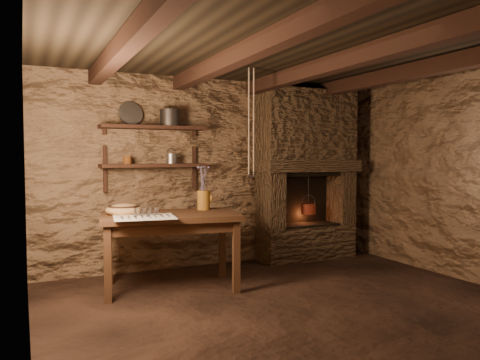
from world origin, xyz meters
name	(u,v)px	position (x,y,z in m)	size (l,w,h in m)	color
floor	(297,309)	(0.00, 0.00, 0.00)	(4.50, 4.50, 0.00)	black
back_wall	(215,172)	(0.00, 2.00, 1.20)	(4.50, 0.04, 2.40)	brown
left_wall	(27,186)	(-2.25, 0.00, 1.20)	(0.04, 4.00, 2.40)	brown
right_wall	(469,175)	(2.25, 0.00, 1.20)	(0.04, 4.00, 2.40)	brown
ceiling	(298,46)	(0.00, 0.00, 2.40)	(4.50, 4.00, 0.04)	black
beam_far_left	(131,39)	(-1.50, 0.00, 2.31)	(0.14, 3.95, 0.16)	black
beam_mid_left	(248,51)	(-0.50, 0.00, 2.31)	(0.14, 3.95, 0.16)	black
beam_mid_right	(343,61)	(0.50, 0.00, 2.31)	(0.14, 3.95, 0.16)	black
beam_far_right	(422,69)	(1.50, 0.00, 2.31)	(0.14, 3.95, 0.16)	black
shelf_lower	(154,165)	(-0.85, 1.84, 1.30)	(1.25, 0.30, 0.04)	black
shelf_upper	(154,127)	(-0.85, 1.84, 1.75)	(1.25, 0.30, 0.04)	black
hearth	(306,170)	(1.25, 1.77, 1.23)	(1.43, 0.51, 2.30)	#3B2C1D
work_table	(170,248)	(-0.87, 1.13, 0.43)	(1.54, 1.05, 0.81)	#372013
linen_cloth	(144,217)	(-1.20, 0.90, 0.81)	(0.59, 0.48, 0.01)	silver
pewter_cutlery_row	(145,216)	(-1.20, 0.89, 0.82)	(0.49, 0.19, 0.01)	gray
drinking_glasses	(144,212)	(-1.18, 1.02, 0.85)	(0.19, 0.06, 0.08)	white
stoneware_jug	(204,191)	(-0.43, 1.28, 1.02)	(0.17, 0.17, 0.50)	#925F1C
wooden_bowl	(124,210)	(-1.33, 1.25, 0.85)	(0.38, 0.38, 0.13)	olive
iron_stockpot	(170,119)	(-0.65, 1.84, 1.86)	(0.24, 0.24, 0.18)	#2C2927
tin_pan	(131,113)	(-1.10, 1.94, 1.92)	(0.29, 0.29, 0.04)	gray
small_kettle	(171,159)	(-0.64, 1.84, 1.38)	(0.17, 0.13, 0.18)	gray
rusty_tin	(127,160)	(-1.16, 1.84, 1.37)	(0.09, 0.09, 0.09)	#542B10
red_pot	(308,208)	(1.25, 1.72, 0.70)	(0.25, 0.25, 0.54)	maroon
hanging_ropes	(251,121)	(0.05, 1.05, 1.80)	(0.08, 0.08, 1.20)	beige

